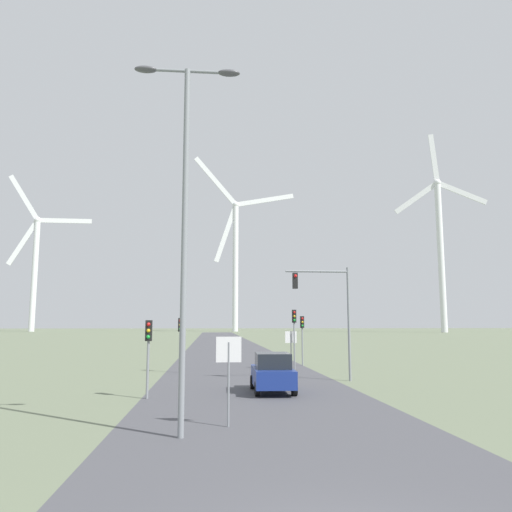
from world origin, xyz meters
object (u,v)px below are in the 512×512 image
Objects in this scene: wind_turbine_far_left at (35,261)px; traffic_light_post_near_left at (148,341)px; traffic_light_post_mid_left at (180,332)px; traffic_light_post_mid_right at (302,329)px; stop_sign_near at (229,363)px; traffic_light_post_near_right at (294,326)px; wind_turbine_center at (440,241)px; streetlamp at (185,201)px; stop_sign_far at (291,343)px; traffic_light_mast_overhead at (328,301)px; wind_turbine_left at (236,251)px; car_approaching at (272,373)px.

traffic_light_post_near_left is at bearing -69.59° from wind_turbine_far_left.
traffic_light_post_mid_left is 0.95× the size of traffic_light_post_mid_right.
traffic_light_post_near_right is at bearing 74.35° from stop_sign_near.
traffic_light_post_mid_right is at bearing 73.81° from stop_sign_near.
wind_turbine_far_left is (-66.35, 165.24, 24.45)m from traffic_light_post_mid_left.
wind_turbine_center reaches higher than wind_turbine_far_left.
wind_turbine_far_left is at bearing 115.14° from traffic_light_post_mid_right.
streetlamp is 3.98× the size of stop_sign_near.
traffic_light_post_near_left is at bearing -123.25° from stop_sign_far.
streetlamp is at bearing -135.17° from stop_sign_near.
stop_sign_far is at bearing 98.73° from traffic_light_mast_overhead.
wind_turbine_far_left is 0.85× the size of wind_turbine_center.
traffic_light_mast_overhead is at bearing -32.60° from traffic_light_post_mid_left.
wind_turbine_left is (9.96, 177.83, 24.20)m from streetlamp.
traffic_light_post_mid_right reaches higher than stop_sign_near.
traffic_light_mast_overhead is at bearing -81.27° from stop_sign_far.
stop_sign_far is 0.04× the size of wind_turbine_left.
traffic_light_mast_overhead reaches higher than traffic_light_post_mid_left.
traffic_light_post_near_left reaches higher than stop_sign_near.
traffic_light_post_near_right is at bearing 97.17° from traffic_light_mast_overhead.
streetlamp is 0.18× the size of wind_turbine_far_left.
traffic_light_post_near_left reaches higher than car_approaching.
traffic_light_post_near_right is at bearing 71.72° from streetlamp.
streetlamp is at bearing -112.40° from car_approaching.
wind_turbine_center is (82.40, 133.80, 29.33)m from traffic_light_post_mid_left.
wind_turbine_far_left reaches higher than traffic_light_post_mid_left.
wind_turbine_far_left is at bearing 114.33° from traffic_light_post_near_right.
stop_sign_near is at bearing -61.97° from traffic_light_post_near_left.
stop_sign_near is 19.47m from stop_sign_far.
streetlamp is 3.13× the size of traffic_light_post_mid_left.
wind_turbine_far_left is 77.88m from wind_turbine_left.
wind_turbine_left is (11.85, 170.28, 28.61)m from traffic_light_post_near_left.
wind_turbine_center reaches higher than wind_turbine_left.
traffic_light_mast_overhead is (6.06, 11.93, 2.52)m from stop_sign_near.
streetlamp is at bearing -108.28° from traffic_light_post_near_right.
stop_sign_near is at bearing -105.65° from traffic_light_post_near_right.
wind_turbine_far_left is at bearing 114.29° from stop_sign_far.
traffic_light_post_mid_right is 151.40m from wind_turbine_center.
stop_sign_near is at bearing 44.83° from streetlamp.
wind_turbine_far_left reaches higher than traffic_light_post_near_left.
streetlamp is 25.09m from traffic_light_post_mid_right.
stop_sign_far is at bearing 75.10° from stop_sign_near.
streetlamp is 4.20× the size of stop_sign_far.
traffic_light_post_near_left is 18.65m from traffic_light_post_mid_right.
wind_turbine_far_left is at bearing 110.68° from stop_sign_near.
wind_turbine_center is at bearing 62.11° from traffic_light_mast_overhead.
traffic_light_post_near_left is 11.32m from traffic_light_post_mid_left.
stop_sign_far is at bearing -65.71° from wind_turbine_far_left.
streetlamp reaches higher than traffic_light_post_mid_left.
stop_sign_far is at bearing 140.22° from traffic_light_post_near_right.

